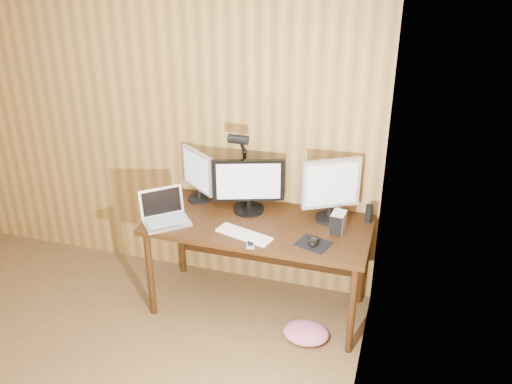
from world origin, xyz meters
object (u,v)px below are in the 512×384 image
at_px(monitor_right, 331,188).
at_px(speaker, 369,213).
at_px(desk_lamp, 241,158).
at_px(desk, 261,232).
at_px(hard_drive, 338,222).
at_px(phone, 250,244).
at_px(keyboard, 244,234).
at_px(laptop, 164,213).
at_px(monitor_center, 248,185).
at_px(mouse, 314,241).
at_px(monitor_left, 198,175).

bearing_deg(monitor_right, speaker, -17.27).
bearing_deg(monitor_right, desk_lamp, 148.14).
relative_size(desk, hard_drive, 11.18).
xyz_separation_m(monitor_right, hard_drive, (0.09, -0.15, -0.18)).
distance_m(desk, phone, 0.39).
bearing_deg(desk, keyboard, -98.83).
bearing_deg(desk, monitor_right, 13.73).
bearing_deg(laptop, monitor_center, -10.02).
bearing_deg(desk_lamp, monitor_right, 3.46).
bearing_deg(monitor_center, keyboard, -95.96).
xyz_separation_m(monitor_center, keyboard, (0.07, -0.35, -0.20)).
relative_size(monitor_center, keyboard, 1.22).
bearing_deg(keyboard, laptop, -167.62).
bearing_deg(mouse, hard_drive, 67.49).
xyz_separation_m(monitor_center, phone, (0.15, -0.45, -0.20)).
bearing_deg(laptop, desk_lamp, 0.17).
height_order(keyboard, hard_drive, hard_drive).
bearing_deg(monitor_right, monitor_center, 155.20).
height_order(monitor_center, monitor_right, monitor_right).
xyz_separation_m(monitor_right, laptop, (-1.13, -0.35, -0.20)).
height_order(laptop, keyboard, laptop).
bearing_deg(hard_drive, laptop, -164.66).
xyz_separation_m(monitor_left, keyboard, (0.49, -0.40, -0.21)).
height_order(monitor_left, monitor_right, monitor_right).
bearing_deg(keyboard, speaker, 45.02).
xyz_separation_m(keyboard, mouse, (0.48, 0.03, 0.01)).
xyz_separation_m(laptop, desk_lamp, (0.46, 0.39, 0.33)).
bearing_deg(monitor_right, monitor_left, 150.68).
xyz_separation_m(desk, laptop, (-0.65, -0.23, 0.18)).
bearing_deg(monitor_center, mouse, -48.26).
xyz_separation_m(monitor_center, speaker, (0.87, 0.09, -0.15)).
bearing_deg(hard_drive, desk, -177.01).
height_order(monitor_right, hard_drive, monitor_right).
distance_m(monitor_right, mouse, 0.43).
bearing_deg(hard_drive, keyboard, -152.45).
bearing_deg(monitor_center, desk_lamp, 116.64).
relative_size(monitor_right, desk_lamp, 0.75).
relative_size(laptop, speaker, 3.10).
distance_m(desk, monitor_center, 0.36).
xyz_separation_m(monitor_center, mouse, (0.55, -0.32, -0.19)).
distance_m(speaker, desk_lamp, 1.00).
height_order(hard_drive, speaker, hard_drive).
height_order(phone, speaker, speaker).
height_order(laptop, desk_lamp, desk_lamp).
bearing_deg(speaker, desk_lamp, -179.24).
xyz_separation_m(mouse, desk_lamp, (-0.63, 0.40, 0.36)).
bearing_deg(laptop, keyboard, -43.75).
relative_size(monitor_center, mouse, 4.41).
relative_size(monitor_left, monitor_right, 0.86).
bearing_deg(desk, monitor_center, 145.45).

